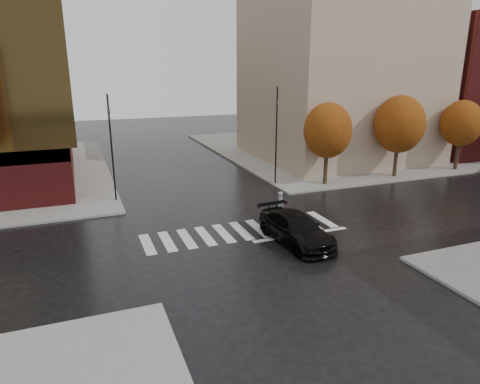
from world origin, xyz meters
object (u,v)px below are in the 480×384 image
object	(u,v)px
sedan	(296,229)
traffic_light_nw	(111,141)
traffic_light_ne	(276,129)
cyclist	(281,210)
fire_hydrant	(60,196)

from	to	relation	value
sedan	traffic_light_nw	bearing A→B (deg)	122.04
sedan	traffic_light_ne	size ratio (longest dim) A/B	0.72
traffic_light_nw	traffic_light_ne	xyz separation A→B (m)	(12.60, 0.00, 0.19)
cyclist	traffic_light_nw	distance (m)	12.63
cyclist	traffic_light_ne	xyz separation A→B (m)	(3.23, 7.60, 3.94)
cyclist	fire_hydrant	xyz separation A→B (m)	(-13.07, 8.60, -0.08)
traffic_light_ne	cyclist	bearing A→B (deg)	84.58
fire_hydrant	cyclist	bearing A→B (deg)	-33.34
sedan	traffic_light_nw	distance (m)	14.46
sedan	fire_hydrant	distance (m)	17.20
cyclist	traffic_light_nw	bearing A→B (deg)	55.51
traffic_light_nw	traffic_light_ne	size ratio (longest dim) A/B	0.96
sedan	cyclist	xyz separation A→B (m)	(0.91, 3.57, -0.17)
traffic_light_ne	fire_hydrant	xyz separation A→B (m)	(-16.30, 1.00, -4.01)
cyclist	sedan	bearing A→B (deg)	170.26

